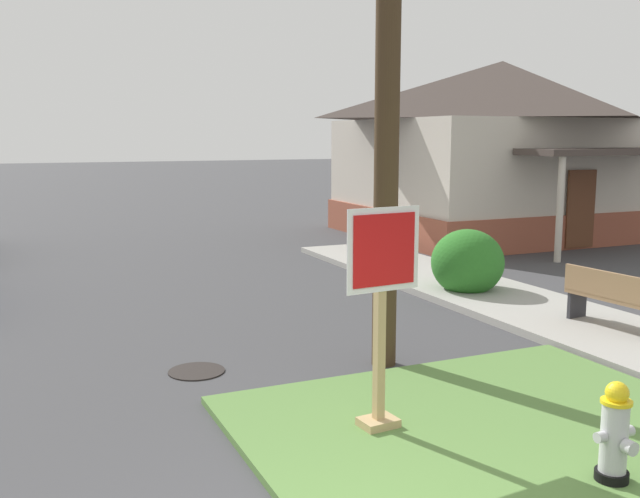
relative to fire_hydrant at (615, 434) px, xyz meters
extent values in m
cube|color=#567F3D|center=(-0.20, 1.05, -0.44)|extent=(4.85, 4.42, 0.08)
cube|color=#9E9B93|center=(3.42, 4.81, -0.42)|extent=(2.20, 15.07, 0.12)
cylinder|color=black|center=(0.00, 0.00, -0.36)|extent=(0.28, 0.28, 0.08)
cylinder|color=#BCBCC1|center=(0.00, 0.00, -0.03)|extent=(0.22, 0.22, 0.58)
cylinder|color=yellow|center=(0.00, 0.00, 0.28)|extent=(0.25, 0.25, 0.03)
sphere|color=yellow|center=(0.00, 0.00, 0.35)|extent=(0.19, 0.19, 0.19)
cube|color=yellow|center=(0.00, 0.00, 0.42)|extent=(0.04, 0.04, 0.04)
cylinder|color=#BCBCC1|center=(-0.15, 0.00, 0.00)|extent=(0.08, 0.09, 0.09)
cylinder|color=#BCBCC1|center=(0.15, 0.00, 0.00)|extent=(0.08, 0.09, 0.09)
cylinder|color=#BCBCC1|center=(0.00, -0.16, -0.05)|extent=(0.12, 0.09, 0.12)
cube|color=tan|center=(-1.24, 1.76, 0.65)|extent=(0.10, 0.10, 2.10)
cube|color=tan|center=(-1.24, 1.76, -0.36)|extent=(0.38, 0.31, 0.08)
cube|color=white|center=(-1.23, 1.71, 1.36)|extent=(0.80, 0.08, 0.80)
cube|color=red|center=(-1.23, 1.70, 1.36)|extent=(0.68, 0.07, 0.68)
cylinder|color=black|center=(-2.41, 4.32, -0.47)|extent=(0.70, 0.70, 0.02)
cube|color=#93704C|center=(3.60, 3.42, 0.08)|extent=(0.53, 1.60, 0.06)
cube|color=#93704C|center=(3.42, 3.41, 0.30)|extent=(0.19, 1.57, 0.38)
cube|color=#2D2D33|center=(3.54, 4.13, -0.15)|extent=(0.36, 0.09, 0.41)
cube|color=brown|center=(9.04, 13.20, -0.03)|extent=(8.08, 6.71, 0.90)
cube|color=beige|center=(9.04, 13.20, 1.65)|extent=(7.92, 6.58, 2.47)
pyramid|color=#423833|center=(9.04, 13.20, 3.73)|extent=(8.49, 7.05, 1.69)
cube|color=#423833|center=(9.04, 9.14, 2.04)|extent=(4.45, 1.40, 0.16)
cylinder|color=beige|center=(7.22, 8.59, 0.78)|extent=(0.16, 0.16, 2.52)
cube|color=brown|center=(9.04, 9.82, 0.57)|extent=(0.90, 0.06, 2.00)
ellipsoid|color=#2B7024|center=(3.22, 6.55, 0.13)|extent=(1.33, 1.33, 1.22)
camera|label=1|loc=(-4.45, -4.06, 2.42)|focal=39.95mm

